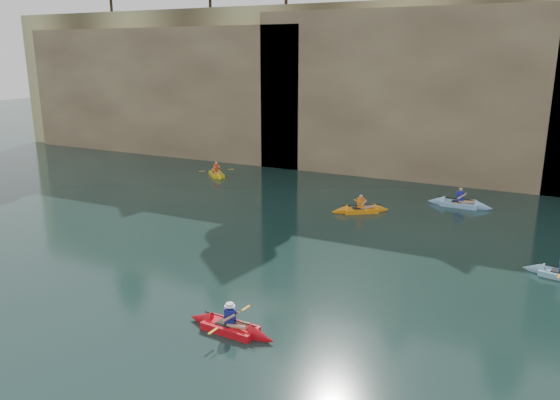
% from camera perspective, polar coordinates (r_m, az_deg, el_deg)
% --- Properties ---
extents(ground, '(160.00, 160.00, 0.00)m').
position_cam_1_polar(ground, '(18.60, -6.51, -11.34)').
color(ground, black).
rests_on(ground, ground).
extents(cliff, '(70.00, 16.00, 12.00)m').
position_cam_1_polar(cliff, '(44.87, 15.03, 11.76)').
color(cliff, tan).
rests_on(cliff, ground).
extents(cliff_slab_west, '(26.00, 2.40, 10.56)m').
position_cam_1_polar(cliff_slab_west, '(46.83, -12.32, 11.17)').
color(cliff_slab_west, tan).
rests_on(cliff_slab_west, ground).
extents(cliff_slab_center, '(24.00, 2.40, 11.40)m').
position_cam_1_polar(cliff_slab_center, '(37.25, 15.63, 10.67)').
color(cliff_slab_center, tan).
rests_on(cliff_slab_center, ground).
extents(sea_cave_west, '(4.50, 1.00, 4.00)m').
position_cam_1_polar(sea_cave_west, '(45.43, -10.61, 6.98)').
color(sea_cave_west, black).
rests_on(sea_cave_west, ground).
extents(sea_cave_center, '(3.50, 1.00, 3.20)m').
position_cam_1_polar(sea_cave_center, '(38.75, 6.26, 5.17)').
color(sea_cave_center, black).
rests_on(sea_cave_center, ground).
extents(main_kayaker, '(3.16, 2.14, 1.16)m').
position_cam_1_polar(main_kayaker, '(17.20, -5.22, -13.05)').
color(main_kayaker, red).
rests_on(main_kayaker, ground).
extents(kayaker_orange, '(3.03, 2.45, 1.22)m').
position_cam_1_polar(kayaker_orange, '(29.42, 8.41, -1.02)').
color(kayaker_orange, orange).
rests_on(kayaker_orange, ground).
extents(kayaker_yellow, '(2.68, 2.70, 1.25)m').
position_cam_1_polar(kayaker_yellow, '(37.96, -6.64, 2.72)').
color(kayaker_yellow, yellow).
rests_on(kayaker_yellow, ground).
extents(kayaker_ltblue_mid, '(3.54, 2.62, 1.34)m').
position_cam_1_polar(kayaker_ltblue_mid, '(31.82, 18.24, -0.37)').
color(kayaker_ltblue_mid, '#8CBAEA').
rests_on(kayaker_ltblue_mid, ground).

